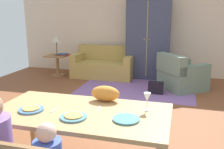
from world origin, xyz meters
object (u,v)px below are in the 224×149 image
Objects in this scene: plate_near_woman at (126,119)px; wine_glass at (147,98)px; dining_table at (81,118)px; book_lower at (65,55)px; plate_near_man at (31,110)px; side_table at (57,62)px; armchair at (181,76)px; plate_near_child at (74,117)px; cat at (105,93)px; couch at (104,66)px; book_upper at (63,54)px; armoire at (148,38)px; table_lamp at (56,39)px; handbag at (156,88)px.

wine_glass reaches higher than plate_near_woman.
book_lower is (-2.11, 4.05, -0.09)m from dining_table.
plate_near_man reaches higher than side_table.
armchair is at bearing 82.61° from plate_near_woman.
cat is (0.15, 0.53, 0.08)m from plate_near_child.
cat is at bearing -72.82° from couch.
wine_glass is 0.85× the size of book_lower.
side_table is at bearing -177.82° from book_upper.
plate_near_woman is at bearing -11.70° from dining_table.
wine_glass is 4.75m from book_lower.
armchair is 1.46m from armoire.
plate_near_man is at bearing -111.24° from armchair.
couch is 1.29m from side_table.
couch is 7.42× the size of book_lower.
couch is 0.78× the size of armoire.
armoire is at bearing 88.90° from dining_table.
table_lamp is at bearing -177.82° from book_upper.
wine_glass is at bearing 61.95° from plate_near_woman.
armchair reaches higher than plate_near_man.
book_upper is (0.18, 0.01, -0.39)m from table_lamp.
armchair is at bearing 75.03° from dining_table.
armoire is 9.55× the size of book_lower.
cat is at bearing 66.94° from dining_table.
plate_near_woman is at bearing 9.41° from plate_near_child.
plate_near_woman is 3.30m from handbag.
book_upper is (-2.78, 3.86, -0.27)m from wine_glass.
table_lamp is 2.45× the size of book_upper.
wine_glass is at bearing -54.73° from book_lower.
side_table is at bearing 127.51° from wine_glass.
plate_near_child reaches higher than side_table.
book_upper is (-0.04, -0.01, 0.03)m from book_lower.
armoire reaches higher than table_lamp.
cat reaches higher than plate_near_child.
book_upper is at bearing -166.95° from couch.
armoire reaches higher than book_lower.
armoire is at bearing 11.18° from table_lamp.
wine_glass is at bearing -95.53° from armchair.
table_lamp is at bearing 123.88° from cat.
plate_near_child is at bearing -91.06° from armoire.
table_lamp is (-2.48, 3.68, 0.16)m from cat.
armchair is (0.96, 3.60, -0.37)m from dining_table.
cat is at bearing -56.07° from side_table.
wine_glass reaches higher than couch.
couch is 3.02× the size of table_lamp.
couch and armchair have the same top height.
book_upper is at bearing -162.94° from book_lower.
armchair is 3.39m from table_lamp.
book_upper is (0.18, 0.01, 0.24)m from side_table.
book_lower is at bearing 121.33° from cat.
plate_near_man is at bearing -68.73° from book_lower.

